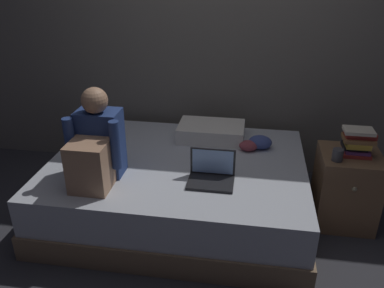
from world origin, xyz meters
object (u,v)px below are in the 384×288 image
object	(u,v)px
book_stack	(358,141)
bed	(178,187)
person_sitting	(96,147)
nightstand	(345,188)
mug	(338,155)
clothes_pile	(256,143)
pillow	(211,132)
laptop	(211,174)

from	to	relation	value
book_stack	bed	bearing A→B (deg)	-175.99
bed	person_sitting	xyz separation A→B (m)	(-0.50, -0.35, 0.49)
nightstand	mug	world-z (taller)	mug
bed	book_stack	world-z (taller)	book_stack
nightstand	clothes_pile	world-z (taller)	nightstand
book_stack	clothes_pile	distance (m)	0.77
bed	clothes_pile	xyz separation A→B (m)	(0.60, 0.31, 0.29)
person_sitting	mug	size ratio (longest dim) A/B	7.28
person_sitting	pillow	size ratio (longest dim) A/B	1.17
pillow	clothes_pile	distance (m)	0.41
bed	laptop	distance (m)	0.49
laptop	mug	world-z (taller)	laptop
person_sitting	pillow	xyz separation A→B (m)	(0.71, 0.80, -0.19)
pillow	clothes_pile	bearing A→B (deg)	-19.98
bed	laptop	size ratio (longest dim) A/B	6.25
bed	person_sitting	size ratio (longest dim) A/B	3.05
person_sitting	pillow	world-z (taller)	person_sitting
clothes_pile	book_stack	bearing A→B (deg)	-16.77
bed	pillow	distance (m)	0.58
bed	book_stack	xyz separation A→B (m)	(1.32, 0.09, 0.46)
bed	clothes_pile	distance (m)	0.73
person_sitting	book_stack	size ratio (longest dim) A/B	2.88
clothes_pile	laptop	bearing A→B (deg)	-118.27
nightstand	person_sitting	bearing A→B (deg)	-165.98
pillow	book_stack	xyz separation A→B (m)	(1.11, -0.36, 0.16)
mug	clothes_pile	xyz separation A→B (m)	(-0.57, 0.33, -0.11)
book_stack	mug	world-z (taller)	book_stack
person_sitting	pillow	bearing A→B (deg)	48.37
pillow	book_stack	world-z (taller)	book_stack
bed	person_sitting	distance (m)	0.78
laptop	book_stack	distance (m)	1.09
bed	nightstand	xyz separation A→B (m)	(1.30, 0.10, 0.06)
mug	bed	bearing A→B (deg)	179.05
book_stack	clothes_pile	bearing A→B (deg)	163.23
person_sitting	bed	bearing A→B (deg)	35.02
person_sitting	mug	bearing A→B (deg)	11.16
pillow	bed	bearing A→B (deg)	-115.27
pillow	clothes_pile	size ratio (longest dim) A/B	2.12
nightstand	clothes_pile	size ratio (longest dim) A/B	2.22
pillow	clothes_pile	world-z (taller)	pillow
book_stack	pillow	bearing A→B (deg)	162.09
book_stack	clothes_pile	xyz separation A→B (m)	(-0.72, 0.22, -0.17)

